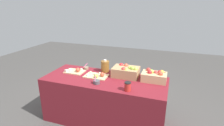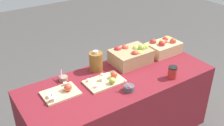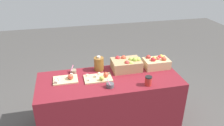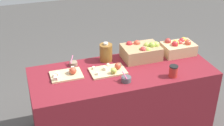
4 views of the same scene
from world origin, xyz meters
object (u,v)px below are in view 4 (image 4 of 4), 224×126
apple_crate_left (179,47)px  apple_crate_middle (142,51)px  cutting_board_back (110,70)px  sample_bowl_mid (73,63)px  sample_bowl_near (126,79)px  cider_jug (106,52)px  cutting_board_front (67,74)px  coffee_cup (173,71)px

apple_crate_left → apple_crate_middle: 0.45m
apple_crate_left → cutting_board_back: 0.89m
cutting_board_back → sample_bowl_mid: 0.41m
sample_bowl_near → cider_jug: cider_jug is taller
cutting_board_back → apple_crate_left: bearing=10.0°
cutting_board_front → sample_bowl_mid: bearing=61.4°
cider_jug → apple_crate_left: bearing=-6.8°
sample_bowl_mid → coffee_cup: size_ratio=0.82×
apple_crate_middle → cutting_board_front: apple_crate_middle is taller
sample_bowl_near → sample_bowl_mid: 0.64m
cutting_board_back → coffee_cup: bearing=-26.3°
apple_crate_middle → cutting_board_front: (-0.85, -0.12, -0.06)m
sample_bowl_near → cider_jug: bearing=96.7°
apple_crate_left → sample_bowl_near: bearing=-153.9°
cutting_board_front → coffee_cup: coffee_cup is taller
cutting_board_back → sample_bowl_near: sample_bowl_near is taller
apple_crate_left → cider_jug: size_ratio=1.68×
apple_crate_middle → cutting_board_back: bearing=-157.4°
apple_crate_middle → sample_bowl_mid: 0.75m
apple_crate_left → sample_bowl_near: apple_crate_left is taller
sample_bowl_mid → cider_jug: (0.36, -0.00, 0.07)m
apple_crate_middle → sample_bowl_near: (-0.33, -0.40, -0.06)m
cutting_board_back → sample_bowl_near: bearing=-67.1°
apple_crate_left → cider_jug: cider_jug is taller
coffee_cup → cider_jug: bearing=134.8°
cutting_board_back → cider_jug: 0.27m
cutting_board_back → coffee_cup: size_ratio=3.01×
cutting_board_front → cider_jug: bearing=22.4°
coffee_cup → cutting_board_back: bearing=153.7°
cutting_board_front → cider_jug: (0.47, 0.19, 0.08)m
sample_bowl_mid → cider_jug: bearing=-0.3°
apple_crate_left → cider_jug: 0.84m
cider_jug → cutting_board_back: bearing=-98.9°
cutting_board_back → sample_bowl_mid: sample_bowl_mid is taller
apple_crate_middle → cutting_board_front: bearing=-172.2°
cutting_board_back → sample_bowl_near: (0.10, -0.23, 0.01)m
cutting_board_front → sample_bowl_mid: (0.11, 0.20, 0.00)m
sample_bowl_near → sample_bowl_mid: size_ratio=1.04×
cutting_board_front → cutting_board_back: bearing=-7.9°
sample_bowl_mid → coffee_cup: (0.90, -0.54, 0.04)m
apple_crate_middle → sample_bowl_mid: bearing=174.0°
cutting_board_front → apple_crate_left: bearing=4.1°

